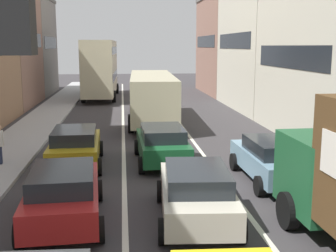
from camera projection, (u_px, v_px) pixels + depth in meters
sidewalk_left at (32, 130)px, 24.18m from camera, size 2.60×64.00×0.14m
lane_stripe_left at (123, 129)px, 24.70m from camera, size 0.16×60.00×0.01m
lane_stripe_right at (183, 128)px, 25.05m from camera, size 0.16×60.00×0.01m
building_row_right at (305, 50)px, 27.90m from camera, size 7.20×43.90×9.43m
sedan_centre_lane_second at (196, 192)px, 11.65m from camera, size 2.30×4.42×1.49m
wagon_left_lane_second at (63, 193)px, 11.56m from camera, size 2.27×4.40×1.49m
hatchback_centre_lane_third at (162, 144)px, 17.43m from camera, size 2.13×4.33×1.49m
sedan_left_lane_third at (75, 146)px, 17.02m from camera, size 2.15×4.34×1.49m
sedan_right_lane_behind_truck at (273, 159)px, 15.07m from camera, size 2.12×4.33×1.49m
bus_mid_queue_primary at (152, 94)px, 26.60m from camera, size 3.06×10.58×2.90m
bus_far_queue_secondary at (101, 66)px, 38.83m from camera, size 2.99×10.56×5.06m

